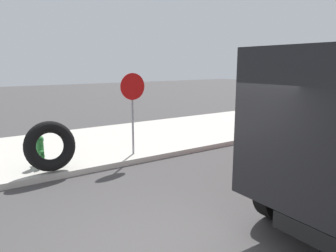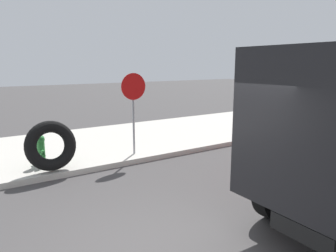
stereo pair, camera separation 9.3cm
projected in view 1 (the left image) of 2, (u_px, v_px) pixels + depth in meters
sidewalk_curb at (47, 151)px, 9.88m from camera, size 36.00×5.00×0.15m
fire_hydrant at (40, 150)px, 8.18m from camera, size 0.23×0.51×0.81m
loose_tire at (50, 146)px, 7.73m from camera, size 1.24×0.56×1.27m
stop_sign at (133, 98)px, 9.02m from camera, size 0.76×0.08×2.36m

